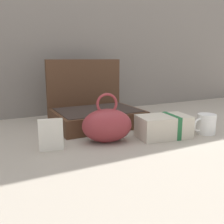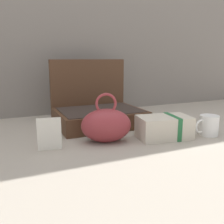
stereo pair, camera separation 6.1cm
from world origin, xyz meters
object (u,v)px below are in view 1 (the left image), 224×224
at_px(teal_pouch_handbag, 107,125).
at_px(coffee_mug, 206,124).
at_px(open_suitcase, 94,111).
at_px(info_card_left, 51,135).
at_px(cream_toiletry_bag, 164,126).

bearing_deg(teal_pouch_handbag, coffee_mug, -12.41).
relative_size(open_suitcase, info_card_left, 3.45).
height_order(open_suitcase, cream_toiletry_bag, open_suitcase).
distance_m(cream_toiletry_bag, info_card_left, 0.49).
height_order(cream_toiletry_bag, info_card_left, info_card_left).
bearing_deg(coffee_mug, open_suitcase, 134.21).
relative_size(open_suitcase, cream_toiletry_bag, 1.77).
relative_size(open_suitcase, coffee_mug, 3.58).
distance_m(open_suitcase, coffee_mug, 0.56).
relative_size(cream_toiletry_bag, coffee_mug, 2.02).
bearing_deg(cream_toiletry_bag, teal_pouch_handbag, 168.20).
xyz_separation_m(cream_toiletry_bag, info_card_left, (-0.49, 0.05, 0.01)).
bearing_deg(info_card_left, teal_pouch_handbag, 11.47).
bearing_deg(coffee_mug, teal_pouch_handbag, 167.59).
distance_m(coffee_mug, info_card_left, 0.70).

